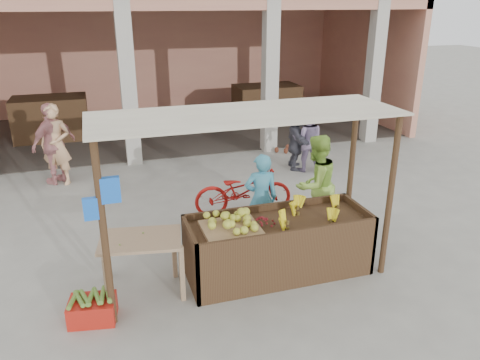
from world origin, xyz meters
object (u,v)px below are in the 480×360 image
object	(u,v)px
red_crate	(93,310)
motorcycle	(243,190)
fruit_stall	(278,248)
vendor_green	(316,182)
side_table	(141,248)
vendor_blue	(261,196)

from	to	relation	value
red_crate	motorcycle	size ratio (longest dim) A/B	0.30
fruit_stall	vendor_green	size ratio (longest dim) A/B	1.45
motorcycle	vendor_green	bearing A→B (deg)	-129.68
side_table	vendor_green	distance (m)	3.16
motorcycle	side_table	bearing A→B (deg)	141.15
vendor_green	red_crate	bearing A→B (deg)	-0.08
red_crate	motorcycle	distance (m)	3.63
vendor_blue	vendor_green	world-z (taller)	vendor_green
fruit_stall	vendor_green	xyz separation A→B (m)	(1.07, 1.05, 0.50)
side_table	vendor_green	size ratio (longest dim) A/B	0.64
motorcycle	vendor_blue	bearing A→B (deg)	-175.18
motorcycle	red_crate	bearing A→B (deg)	137.91
fruit_stall	motorcycle	distance (m)	2.05
fruit_stall	vendor_green	bearing A→B (deg)	44.29
fruit_stall	motorcycle	xyz separation A→B (m)	(0.13, 2.04, 0.09)
side_table	vendor_blue	xyz separation A→B (m)	(2.01, 0.97, 0.09)
vendor_green	vendor_blue	bearing A→B (deg)	-18.12
red_crate	vendor_green	size ratio (longest dim) A/B	0.31
red_crate	vendor_blue	distance (m)	3.07
side_table	vendor_green	bearing A→B (deg)	28.47
fruit_stall	side_table	xyz separation A→B (m)	(-1.92, 0.04, 0.30)
fruit_stall	red_crate	distance (m)	2.62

